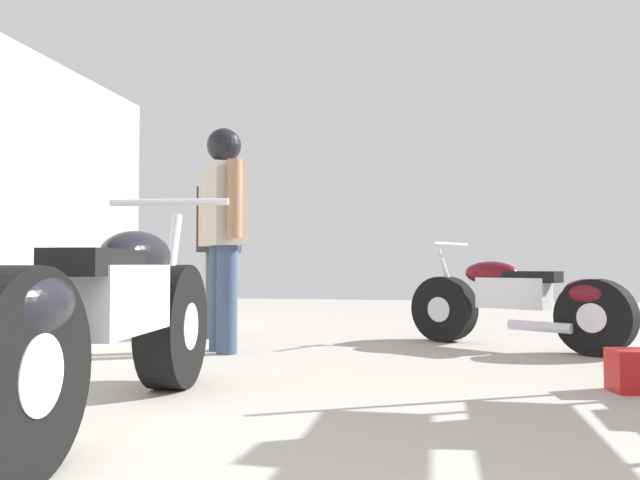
% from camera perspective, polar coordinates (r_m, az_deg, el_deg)
% --- Properties ---
extents(ground_plane, '(16.12, 16.12, 0.00)m').
position_cam_1_polar(ground_plane, '(3.97, -0.02, -11.96)').
color(ground_plane, '#A8A399').
extents(motorcycle_maroon_cruiser, '(0.65, 2.20, 1.02)m').
position_cam_1_polar(motorcycle_maroon_cruiser, '(2.80, -18.48, -6.99)').
color(motorcycle_maroon_cruiser, black).
rests_on(motorcycle_maroon_cruiser, ground_plane).
extents(motorcycle_black_naked, '(1.67, 1.12, 0.86)m').
position_cam_1_polar(motorcycle_black_naked, '(5.31, 17.45, -5.46)').
color(motorcycle_black_naked, black).
rests_on(motorcycle_black_naked, ground_plane).
extents(mechanic_in_blue, '(0.31, 0.65, 1.62)m').
position_cam_1_polar(mechanic_in_blue, '(5.93, -9.07, 0.17)').
color(mechanic_in_blue, '#4C4C4C').
rests_on(mechanic_in_blue, ground_plane).
extents(mechanic_with_helmet, '(0.48, 0.61, 1.72)m').
position_cam_1_polar(mechanic_with_helmet, '(4.91, -8.71, 2.03)').
color(mechanic_with_helmet, '#384766').
rests_on(mechanic_with_helmet, ground_plane).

